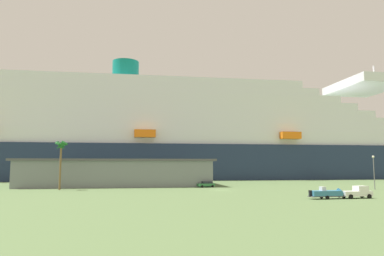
# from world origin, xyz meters

# --- Properties ---
(ground_plane) EXTENTS (600.00, 600.00, 0.00)m
(ground_plane) POSITION_xyz_m (0.00, 30.00, 0.00)
(ground_plane) COLOR #567042
(cruise_ship) EXTENTS (294.33, 45.70, 59.79)m
(cruise_ship) POSITION_xyz_m (14.69, 66.02, 16.78)
(cruise_ship) COLOR #1E2D4C
(cruise_ship) RESTS_ON ground_plane
(terminal_building) EXTENTS (55.35, 25.50, 7.66)m
(terminal_building) POSITION_xyz_m (-24.16, 23.51, 3.85)
(terminal_building) COLOR slate
(terminal_building) RESTS_ON ground_plane
(pickup_truck) EXTENTS (5.60, 2.28, 2.20)m
(pickup_truck) POSITION_xyz_m (18.38, -24.58, 1.04)
(pickup_truck) COLOR white
(pickup_truck) RESTS_ON ground_plane
(small_boat_on_trailer) EXTENTS (7.82, 2.08, 2.15)m
(small_boat_on_trailer) POSITION_xyz_m (12.70, -24.58, 0.96)
(small_boat_on_trailer) COLOR #595960
(small_boat_on_trailer) RESTS_ON ground_plane
(palm_tree) EXTENTS (3.00, 2.98, 11.86)m
(palm_tree) POSITION_xyz_m (-37.96, 8.92, 9.76)
(palm_tree) COLOR brown
(palm_tree) RESTS_ON ground_plane
(street_lamp) EXTENTS (0.56, 0.56, 8.29)m
(street_lamp) POSITION_xyz_m (37.38, -5.83, 5.37)
(street_lamp) COLOR slate
(street_lamp) RESTS_ON ground_plane
(parked_car_blue_suv) EXTENTS (4.58, 2.34, 1.58)m
(parked_car_blue_suv) POSITION_xyz_m (-38.60, 20.65, 0.83)
(parked_car_blue_suv) COLOR #264C99
(parked_car_blue_suv) RESTS_ON ground_plane
(parked_car_green_wagon) EXTENTS (4.84, 2.70, 1.58)m
(parked_car_green_wagon) POSITION_xyz_m (-0.89, 11.00, 0.83)
(parked_car_green_wagon) COLOR #2D723F
(parked_car_green_wagon) RESTS_ON ground_plane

